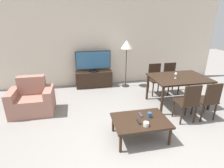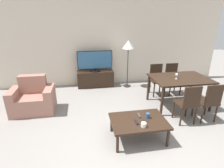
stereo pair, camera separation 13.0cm
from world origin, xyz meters
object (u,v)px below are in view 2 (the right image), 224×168
Objects in this scene: coffee_table at (138,122)px; wine_glass_left at (177,75)px; dining_chair_near at (188,102)px; floor_lamp at (128,47)px; armchair at (33,99)px; dining_chair_far_left at (157,78)px; remote_secondary at (139,115)px; dining_table at (180,81)px; tv at (95,61)px; cup_white_near at (148,116)px; dining_chair_far at (172,77)px; dining_chair_near_right at (209,101)px; tv_stand at (96,79)px; remote_primary at (137,122)px; cup_colored_far at (144,125)px.

coffee_table is 1.72m from wine_glass_left.
floor_lamp is (-0.70, 2.31, 0.81)m from dining_chair_near.
wine_glass_left is at bearing -6.11° from armchair.
dining_chair_far_left reaches higher than remote_secondary.
floor_lamp is (-0.94, 1.51, 0.63)m from dining_table.
cup_white_near is at bearing -74.98° from tv.
remote_secondary is (-1.60, -1.77, -0.09)m from dining_chair_far.
armchair is at bearing 163.96° from dining_chair_near_right.
coffee_table is (0.56, -2.82, 0.09)m from tv_stand.
wine_glass_left reaches higher than cup_white_near.
armchair is 2.58m from remote_primary.
floor_lamp reaches higher than tv.
dining_table reaches higher than coffee_table.
armchair is 2.20m from tv.
dining_chair_far reaches higher than cup_colored_far.
cup_white_near is at bearing -117.61° from dining_chair_far_left.
dining_chair_near is at bearing 180.00° from dining_chair_near_right.
dining_chair_near_right is at bearing -62.08° from wine_glass_left.
dining_chair_near is at bearing -97.71° from wine_glass_left.
floor_lamp is at bearing 148.91° from dining_chair_far.
tv is (1.61, 1.40, 0.54)m from armchair.
dining_chair_far_left is 2.42m from cup_colored_far.
tv_stand is at bearing 99.77° from remote_primary.
dining_table is 0.85m from dining_chair_near.
dining_chair_far_left is (0.00, 1.59, 0.00)m from dining_chair_near.
wine_glass_left reaches higher than cup_colored_far.
floor_lamp is 1.83m from wine_glass_left.
tv is at bearing 152.39° from dining_chair_far_left.
dining_table is at bearing 24.64° from wine_glass_left.
dining_chair_far_left is (3.33, 0.50, 0.19)m from armchair.
dining_chair_near_right is at bearing -62.80° from floor_lamp.
floor_lamp reaches higher than cup_white_near.
cup_colored_far is (-1.15, -0.54, -0.06)m from dining_chair_near.
wine_glass_left is at bearing -44.05° from tv.
dining_chair_near and dining_chair_far_left have the same top height.
wine_glass_left is (0.10, 0.73, 0.36)m from dining_chair_near.
cup_white_near is (0.19, 0.04, 0.09)m from coffee_table.
armchair is at bearing 161.77° from dining_chair_near.
wine_glass_left is (-0.39, 0.73, 0.36)m from dining_chair_near_right.
wine_glass_left reaches higher than dining_chair_far.
armchair is at bearing 146.70° from coffee_table.
dining_table is 1.91m from remote_primary.
dining_chair_far_left is (1.73, -0.91, 0.24)m from tv_stand.
floor_lamp is at bearing 79.94° from coffee_table.
tv reaches higher than wine_glass_left.
dining_chair_near is 0.59× the size of floor_lamp.
dining_chair_near_right reaches higher than cup_white_near.
dining_table is 0.93× the size of floor_lamp.
coffee_table is at bearing -78.82° from tv_stand.
tv is 1.25× the size of dining_chair_far_left.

